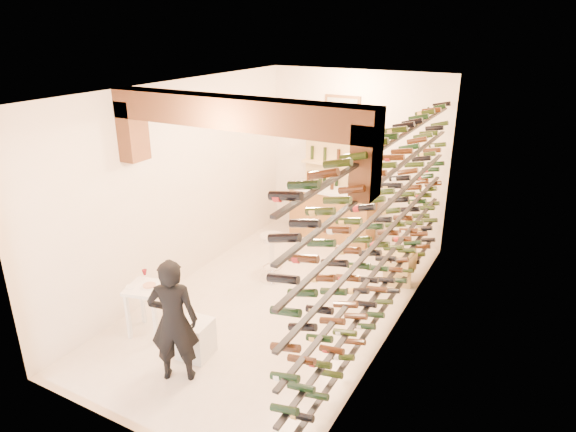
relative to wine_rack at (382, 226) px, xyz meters
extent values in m
plane|color=beige|center=(-1.53, 0.00, -1.55)|extent=(6.00, 6.00, 0.00)
cube|color=silver|center=(-1.53, 3.00, 0.05)|extent=(3.50, 0.02, 3.20)
cube|color=silver|center=(-1.53, -3.00, 0.05)|extent=(3.50, 0.02, 3.20)
cube|color=silver|center=(-3.28, 0.00, 0.05)|extent=(0.02, 6.00, 3.20)
cube|color=silver|center=(0.22, 0.00, 0.05)|extent=(0.02, 6.00, 3.20)
cube|color=#AC603D|center=(-1.53, 0.00, 1.65)|extent=(3.50, 6.00, 0.02)
cube|color=#955834|center=(-1.53, -1.00, 1.47)|extent=(3.50, 0.35, 0.36)
cube|color=#955834|center=(-3.16, -1.00, 1.10)|extent=(0.24, 0.35, 0.80)
cube|color=#955834|center=(0.10, -1.00, 1.10)|extent=(0.24, 0.35, 0.80)
cube|color=black|center=(0.06, 0.00, -1.30)|extent=(0.06, 5.70, 0.03)
cube|color=black|center=(0.06, 0.00, -0.90)|extent=(0.06, 5.70, 0.03)
cube|color=black|center=(0.06, 0.00, -0.50)|extent=(0.06, 5.70, 0.03)
cube|color=black|center=(0.06, 0.00, -0.10)|extent=(0.06, 5.70, 0.03)
cube|color=black|center=(0.06, 0.00, 0.30)|extent=(0.06, 5.70, 0.03)
cube|color=black|center=(0.06, 0.00, 0.70)|extent=(0.06, 5.70, 0.03)
cube|color=black|center=(0.06, 0.00, 1.10)|extent=(0.06, 5.70, 0.03)
cube|color=#9A672F|center=(-1.83, 2.65, -1.07)|extent=(1.60, 0.55, 0.96)
cube|color=white|center=(-1.83, 2.65, -0.56)|extent=(1.70, 0.62, 0.05)
cube|color=#DFBD7D|center=(-1.83, 2.92, -0.55)|extent=(1.40, 0.10, 2.00)
cube|color=#DFBD7D|center=(-1.83, 2.82, -1.10)|extent=(1.40, 0.28, 0.04)
cube|color=#DFBD7D|center=(-1.83, 2.82, -0.60)|extent=(1.40, 0.28, 0.04)
cube|color=#DFBD7D|center=(-1.83, 2.82, -0.10)|extent=(1.40, 0.28, 0.04)
cube|color=#DFBD7D|center=(-1.83, 2.82, 0.40)|extent=(1.40, 0.28, 0.04)
cube|color=brown|center=(-1.83, 2.97, 0.90)|extent=(0.70, 0.04, 0.55)
cube|color=#99998C|center=(-1.83, 2.94, 0.90)|extent=(0.60, 0.01, 0.45)
cube|color=white|center=(-2.68, -1.54, -0.87)|extent=(0.60, 0.60, 0.05)
cube|color=white|center=(-2.82, -1.78, -1.22)|extent=(0.05, 0.05, 0.66)
cube|color=white|center=(-2.44, -1.68, -1.22)|extent=(0.05, 0.05, 0.66)
cube|color=white|center=(-2.92, -1.40, -1.22)|extent=(0.05, 0.05, 0.66)
cube|color=white|center=(-2.54, -1.30, -1.22)|extent=(0.05, 0.05, 0.66)
cylinder|color=white|center=(-2.64, -1.52, -0.84)|extent=(0.22, 0.22, 0.01)
cylinder|color=#BF7266|center=(-2.64, -1.52, -0.82)|extent=(0.17, 0.17, 0.02)
cube|color=white|center=(-2.85, -1.65, -0.84)|extent=(0.16, 0.16, 0.01)
cylinder|color=white|center=(-2.82, -1.40, -0.84)|extent=(0.07, 0.07, 0.00)
cylinder|color=white|center=(-2.82, -1.40, -0.80)|extent=(0.01, 0.01, 0.08)
cone|color=#5E0810|center=(-2.82, -1.40, -0.73)|extent=(0.07, 0.07, 0.07)
cube|color=white|center=(-1.81, -1.65, -1.30)|extent=(0.43, 0.43, 0.49)
imported|color=black|center=(-1.73, -2.09, -0.77)|extent=(0.68, 0.60, 1.56)
cylinder|color=silver|center=(-1.97, 0.56, -1.53)|extent=(0.41, 0.41, 0.03)
cylinder|color=silver|center=(-1.97, 0.56, -1.17)|extent=(0.08, 0.08, 0.72)
cylinder|color=silver|center=(-1.97, 0.56, -0.79)|extent=(0.39, 0.39, 0.07)
torus|color=silver|center=(-1.97, 0.56, -1.32)|extent=(0.31, 0.31, 0.02)
cube|color=tan|center=(-0.13, 1.42, -1.42)|extent=(0.51, 0.43, 0.26)
cube|color=tan|center=(-0.13, 1.42, -1.14)|extent=(0.55, 0.42, 0.29)
camera|label=1|loc=(1.82, -5.85, 2.45)|focal=31.56mm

